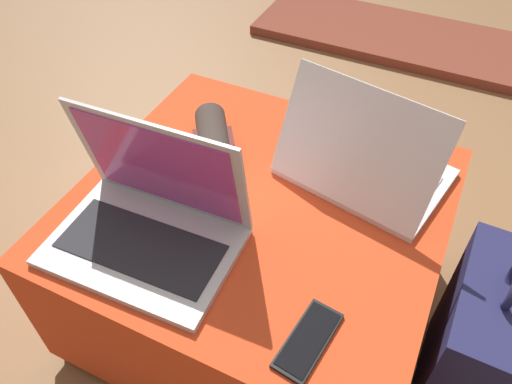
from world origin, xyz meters
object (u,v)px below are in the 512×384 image
cell_phone (308,340)px  wrist_brace (213,141)px  laptop_far (362,163)px  laptop_near (149,219)px  backpack (476,350)px

cell_phone → wrist_brace: (-0.39, 0.37, 0.03)m
cell_phone → laptop_far: bearing=-76.9°
laptop_near → backpack: bearing=12.1°
laptop_near → backpack: laptop_near is taller
cell_phone → laptop_near: bearing=-4.5°
laptop_near → backpack: size_ratio=0.77×
backpack → laptop_near: bearing=105.5°
wrist_brace → cell_phone: bearing=-43.3°
laptop_near → laptop_far: (0.33, 0.35, -0.00)m
backpack → wrist_brace: wrist_brace is taller
laptop_near → laptop_far: size_ratio=0.95×
laptop_near → wrist_brace: bearing=90.4°
laptop_far → wrist_brace: 0.35m
laptop_far → backpack: laptop_far is taller
laptop_far → cell_phone: laptop_far is taller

